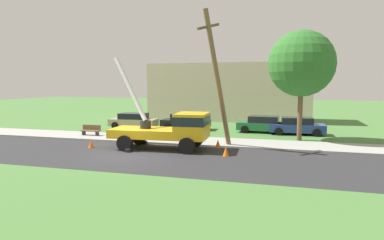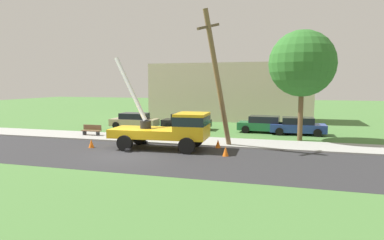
% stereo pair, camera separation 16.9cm
% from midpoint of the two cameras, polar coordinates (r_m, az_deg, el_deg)
% --- Properties ---
extents(ground_plane, '(120.00, 120.00, 0.00)m').
position_cam_midpoint_polar(ground_plane, '(31.59, -0.77, -1.46)').
color(ground_plane, '#477538').
extents(road_asphalt, '(80.00, 7.69, 0.01)m').
position_cam_midpoint_polar(road_asphalt, '(20.57, -10.62, -5.71)').
color(road_asphalt, '#2B2B2D').
rests_on(road_asphalt, ground).
extents(sidewalk_strip, '(80.00, 3.38, 0.10)m').
position_cam_midpoint_polar(sidewalk_strip, '(25.53, -5.01, -3.20)').
color(sidewalk_strip, '#9E9E99').
rests_on(sidewalk_strip, ground).
extents(utility_truck, '(6.88, 3.21, 5.98)m').
position_cam_midpoint_polar(utility_truck, '(21.64, -3.11, -1.25)').
color(utility_truck, gold).
rests_on(utility_truck, ground).
extents(leaning_utility_pole, '(1.85, 2.69, 8.79)m').
position_cam_midpoint_polar(leaning_utility_pole, '(22.00, 4.49, 6.96)').
color(leaning_utility_pole, brown).
rests_on(leaning_utility_pole, ground).
extents(traffic_cone_ahead, '(0.36, 0.36, 0.56)m').
position_cam_midpoint_polar(traffic_cone_ahead, '(19.88, 5.88, -5.24)').
color(traffic_cone_ahead, orange).
rests_on(traffic_cone_ahead, ground).
extents(traffic_cone_behind, '(0.36, 0.36, 0.56)m').
position_cam_midpoint_polar(traffic_cone_behind, '(23.26, -16.28, -3.78)').
color(traffic_cone_behind, orange).
rests_on(traffic_cone_behind, ground).
extents(traffic_cone_curbside, '(0.36, 0.36, 0.56)m').
position_cam_midpoint_polar(traffic_cone_curbside, '(22.33, 4.58, -3.96)').
color(traffic_cone_curbside, orange).
rests_on(traffic_cone_curbside, ground).
extents(parked_sedan_tan, '(4.46, 2.11, 1.42)m').
position_cam_midpoint_polar(parked_sedan_tan, '(32.37, -9.46, -0.09)').
color(parked_sedan_tan, tan).
rests_on(parked_sedan_tan, ground).
extents(parked_sedan_black, '(4.42, 2.05, 1.42)m').
position_cam_midpoint_polar(parked_sedan_black, '(31.22, -0.78, -0.24)').
color(parked_sedan_black, black).
rests_on(parked_sedan_black, ground).
extents(parked_sedan_green, '(4.48, 2.15, 1.42)m').
position_cam_midpoint_polar(parked_sedan_green, '(29.71, 12.16, -0.70)').
color(parked_sedan_green, '#1E6638').
rests_on(parked_sedan_green, ground).
extents(parked_sedan_blue, '(4.46, 2.12, 1.42)m').
position_cam_midpoint_polar(parked_sedan_blue, '(29.26, 17.42, -0.96)').
color(parked_sedan_blue, '#263F99').
rests_on(parked_sedan_blue, ground).
extents(park_bench, '(1.60, 0.45, 0.90)m').
position_cam_midpoint_polar(park_bench, '(28.20, -16.28, -1.69)').
color(park_bench, brown).
rests_on(park_bench, ground).
extents(roadside_tree_near, '(4.79, 4.79, 8.01)m').
position_cam_midpoint_polar(roadside_tree_near, '(26.14, 18.13, 8.94)').
color(roadside_tree_near, brown).
rests_on(roadside_tree_near, ground).
extents(lowrise_building_backdrop, '(18.00, 6.00, 6.40)m').
position_cam_midpoint_polar(lowrise_building_backdrop, '(39.74, 6.60, 4.70)').
color(lowrise_building_backdrop, beige).
rests_on(lowrise_building_backdrop, ground).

